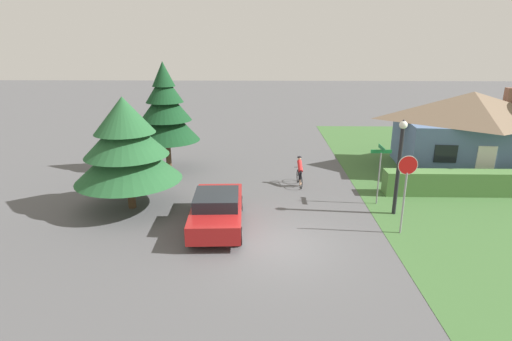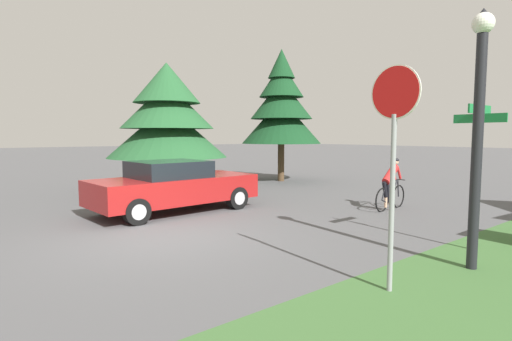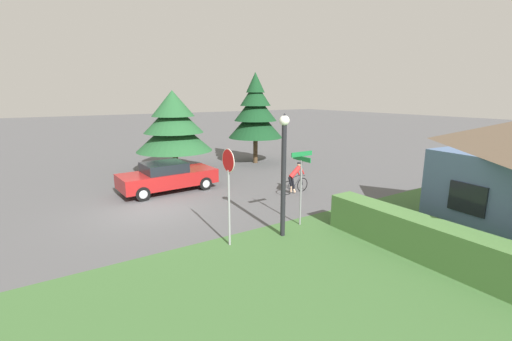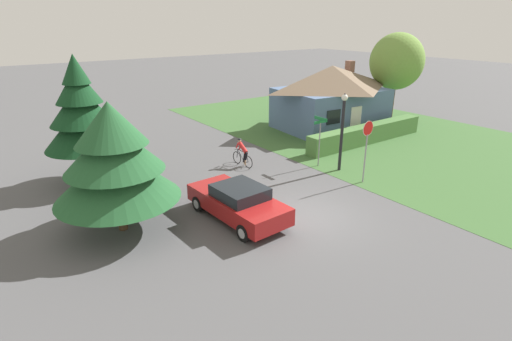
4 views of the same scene
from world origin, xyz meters
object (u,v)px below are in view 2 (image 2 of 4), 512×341
(cyclist, at_px, (391,185))
(conifer_tall_near, at_px, (167,117))
(sedan_left_lane, at_px, (174,186))
(stop_sign, at_px, (394,134))
(conifer_tall_far, at_px, (281,107))
(street_lamp, at_px, (479,115))
(street_name_sign, at_px, (478,150))

(cyclist, xyz_separation_m, conifer_tall_near, (-7.52, -3.10, 2.08))
(sedan_left_lane, height_order, conifer_tall_near, conifer_tall_near)
(sedan_left_lane, relative_size, cyclist, 2.79)
(stop_sign, relative_size, conifer_tall_far, 0.50)
(street_lamp, height_order, conifer_tall_near, conifer_tall_near)
(cyclist, relative_size, stop_sign, 0.54)
(sedan_left_lane, distance_m, conifer_tall_near, 4.81)
(stop_sign, bearing_deg, street_name_sign, -88.40)
(sedan_left_lane, relative_size, conifer_tall_near, 0.95)
(sedan_left_lane, bearing_deg, street_lamp, -82.03)
(conifer_tall_near, bearing_deg, stop_sign, -11.63)
(conifer_tall_far, bearing_deg, cyclist, -18.56)
(stop_sign, distance_m, conifer_tall_near, 11.13)
(stop_sign, distance_m, street_lamp, 1.86)
(stop_sign, distance_m, street_name_sign, 2.94)
(cyclist, xyz_separation_m, street_lamp, (3.67, -3.52, 1.70))
(street_name_sign, distance_m, conifer_tall_far, 11.58)
(sedan_left_lane, distance_m, street_name_sign, 7.35)
(conifer_tall_near, height_order, conifer_tall_far, conifer_tall_far)
(cyclist, distance_m, conifer_tall_near, 8.39)
(cyclist, relative_size, street_lamp, 0.41)
(street_name_sign, bearing_deg, street_lamp, -68.84)
(street_name_sign, bearing_deg, cyclist, 143.27)
(stop_sign, height_order, conifer_tall_far, conifer_tall_far)
(stop_sign, bearing_deg, street_lamp, -100.37)
(sedan_left_lane, relative_size, street_name_sign, 1.73)
(stop_sign, bearing_deg, cyclist, -58.56)
(conifer_tall_near, bearing_deg, sedan_left_lane, -24.91)
(sedan_left_lane, bearing_deg, stop_sign, -96.38)
(cyclist, height_order, conifer_tall_near, conifer_tall_near)
(conifer_tall_near, bearing_deg, street_name_sign, 3.62)
(sedan_left_lane, xyz_separation_m, street_lamp, (7.25, 1.40, 1.70))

